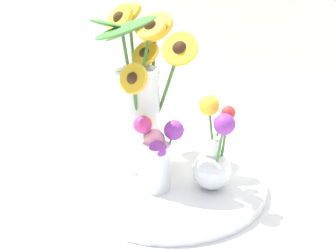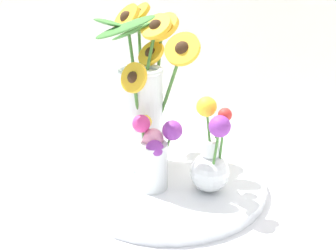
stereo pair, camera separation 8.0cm
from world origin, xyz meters
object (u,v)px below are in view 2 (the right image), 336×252
Objects in this scene: mason_jar_sunflowers at (142,97)px; serving_tray at (168,182)px; vase_small_center at (154,154)px; vase_bulb_right at (211,159)px.

serving_tray is at bearing -11.67° from mason_jar_sunflowers.
mason_jar_sunflowers is 2.37× the size of vase_small_center.
mason_jar_sunflowers is (-0.09, 0.02, 0.17)m from serving_tray.
vase_small_center is at bearing -86.00° from serving_tray.
mason_jar_sunflowers reaches higher than vase_bulb_right.
mason_jar_sunflowers is 0.14m from vase_small_center.
vase_bulb_right reaches higher than vase_small_center.
mason_jar_sunflowers is at bearing 177.35° from vase_bulb_right.
vase_bulb_right is (0.19, -0.01, -0.09)m from mason_jar_sunflowers.
vase_small_center is 0.11m from vase_bulb_right.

